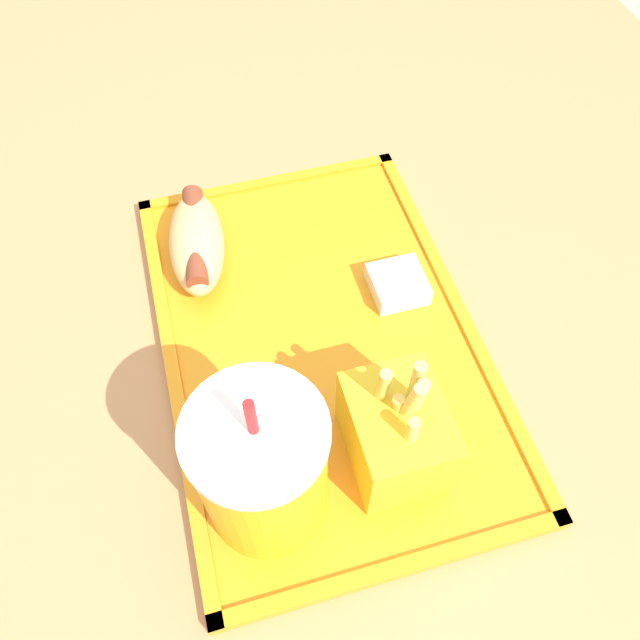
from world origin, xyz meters
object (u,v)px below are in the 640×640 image
hot_dog_far (196,242)px  fries_carton (396,432)px  soda_cup (262,469)px  sauce_cup_mayo (398,284)px

hot_dog_far → fries_carton: 0.27m
soda_cup → sauce_cup_mayo: 0.24m
sauce_cup_mayo → soda_cup: bearing=135.1°
soda_cup → hot_dog_far: 0.26m
hot_dog_far → sauce_cup_mayo: 0.20m
soda_cup → fries_carton: (0.01, -0.11, -0.03)m
soda_cup → fries_carton: bearing=-83.8°
fries_carton → sauce_cup_mayo: size_ratio=2.48×
sauce_cup_mayo → fries_carton: bearing=158.9°
hot_dog_far → soda_cup: bearing=-177.5°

